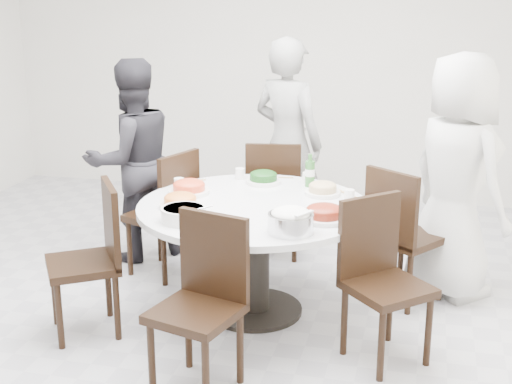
% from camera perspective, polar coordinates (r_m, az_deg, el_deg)
% --- Properties ---
extents(floor, '(6.00, 6.00, 0.01)m').
position_cam_1_polar(floor, '(4.71, -3.86, -10.32)').
color(floor, '#BAB9BF').
rests_on(floor, ground).
extents(wall_back, '(6.00, 0.01, 2.80)m').
position_cam_1_polar(wall_back, '(7.15, 3.25, 10.72)').
color(wall_back, silver).
rests_on(wall_back, ground).
extents(dining_table, '(1.50, 1.50, 0.75)m').
position_cam_1_polar(dining_table, '(4.68, -0.15, -5.39)').
color(dining_table, white).
rests_on(dining_table, floor).
extents(chair_ne, '(0.59, 0.59, 0.95)m').
position_cam_1_polar(chair_ne, '(4.94, 11.99, -3.32)').
color(chair_ne, black).
rests_on(chair_ne, floor).
extents(chair_n, '(0.48, 0.48, 0.95)m').
position_cam_1_polar(chair_n, '(5.65, 1.47, -0.42)').
color(chair_n, black).
rests_on(chair_n, floor).
extents(chair_nw, '(0.54, 0.54, 0.95)m').
position_cam_1_polar(chair_nw, '(5.32, -7.64, -1.66)').
color(chair_nw, black).
rests_on(chair_nw, floor).
extents(chair_sw, '(0.58, 0.58, 0.95)m').
position_cam_1_polar(chair_sw, '(4.51, -13.74, -5.40)').
color(chair_sw, black).
rests_on(chair_sw, floor).
extents(chair_s, '(0.52, 0.52, 0.95)m').
position_cam_1_polar(chair_s, '(3.80, -4.87, -9.30)').
color(chair_s, black).
rests_on(chair_s, floor).
extents(chair_se, '(0.59, 0.59, 0.95)m').
position_cam_1_polar(chair_se, '(4.14, 10.52, -7.27)').
color(chair_se, black).
rests_on(chair_se, floor).
extents(diner_right, '(0.95, 0.97, 1.69)m').
position_cam_1_polar(diner_right, '(5.02, 15.76, 1.15)').
color(diner_right, silver).
rests_on(diner_right, floor).
extents(diner_middle, '(0.73, 0.62, 1.71)m').
position_cam_1_polar(diner_middle, '(5.83, 2.56, 3.96)').
color(diner_middle, black).
rests_on(diner_middle, floor).
extents(diner_left, '(0.96, 0.96, 1.57)m').
position_cam_1_polar(diner_left, '(5.60, -9.89, 2.48)').
color(diner_left, black).
rests_on(diner_left, floor).
extents(dish_greens, '(0.25, 0.25, 0.06)m').
position_cam_1_polar(dish_greens, '(5.03, 0.59, 1.05)').
color(dish_greens, white).
rests_on(dish_greens, dining_table).
extents(dish_pale, '(0.24, 0.24, 0.06)m').
position_cam_1_polar(dish_pale, '(4.78, 5.35, 0.14)').
color(dish_pale, white).
rests_on(dish_pale, dining_table).
extents(dish_orange, '(0.28, 0.28, 0.07)m').
position_cam_1_polar(dish_orange, '(4.81, -5.38, 0.31)').
color(dish_orange, white).
rests_on(dish_orange, dining_table).
extents(dish_redbrown, '(0.29, 0.29, 0.07)m').
position_cam_1_polar(dish_redbrown, '(4.27, 5.49, -1.80)').
color(dish_redbrown, white).
rests_on(dish_redbrown, dining_table).
extents(dish_tofu, '(0.27, 0.27, 0.07)m').
position_cam_1_polar(dish_tofu, '(4.52, -6.08, -0.82)').
color(dish_tofu, white).
rests_on(dish_tofu, dining_table).
extents(rice_bowl, '(0.26, 0.26, 0.11)m').
position_cam_1_polar(rice_bowl, '(4.05, 2.79, -2.51)').
color(rice_bowl, silver).
rests_on(rice_bowl, dining_table).
extents(soup_bowl, '(0.27, 0.27, 0.08)m').
position_cam_1_polar(soup_bowl, '(4.26, -5.81, -1.79)').
color(soup_bowl, white).
rests_on(soup_bowl, dining_table).
extents(beverage_bottle, '(0.07, 0.07, 0.23)m').
position_cam_1_polar(beverage_bottle, '(4.94, 4.34, 1.75)').
color(beverage_bottle, '#2B6629').
rests_on(beverage_bottle, dining_table).
extents(tea_cups, '(0.07, 0.07, 0.08)m').
position_cam_1_polar(tea_cups, '(5.15, 1.39, 1.53)').
color(tea_cups, white).
rests_on(tea_cups, dining_table).
extents(chopsticks, '(0.24, 0.04, 0.01)m').
position_cam_1_polar(chopsticks, '(5.21, 1.55, 1.30)').
color(chopsticks, tan).
rests_on(chopsticks, dining_table).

